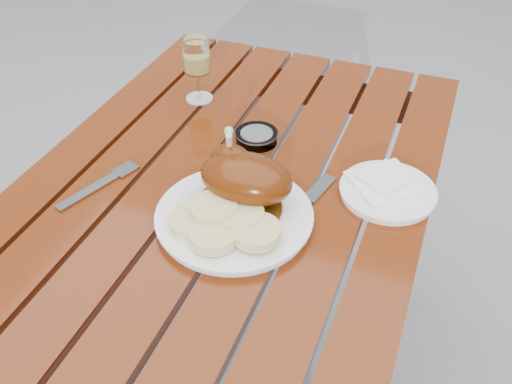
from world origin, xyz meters
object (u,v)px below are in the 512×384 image
dinner_plate (234,217)px  wine_glass (197,70)px  table (233,298)px  ashtray (257,137)px  side_plate (388,192)px

dinner_plate → wine_glass: bearing=123.6°
table → ashtray: size_ratio=12.75×
table → side_plate: (0.31, 0.06, 0.38)m
dinner_plate → wine_glass: (-0.26, 0.38, 0.07)m
table → ashtray: ashtray is taller
wine_glass → side_plate: 0.55m
dinner_plate → side_plate: size_ratio=1.55×
dinner_plate → table: bearing=118.7°
wine_glass → side_plate: wine_glass is taller
table → dinner_plate: dinner_plate is taller
dinner_plate → side_plate: 0.31m
dinner_plate → ashtray: 0.27m
table → side_plate: side_plate is taller
side_plate → wine_glass: bearing=157.9°
table → dinner_plate: 0.41m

